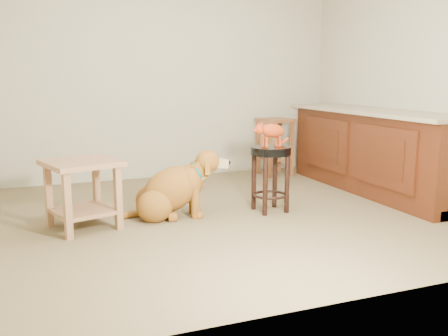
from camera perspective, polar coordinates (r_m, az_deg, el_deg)
name	(u,v)px	position (r m, az deg, el deg)	size (l,w,h in m)	color
floor	(225,215)	(4.81, 0.14, -5.36)	(4.50, 4.00, 0.01)	brown
room_shell	(225,35)	(4.64, 0.15, 14.98)	(4.54, 4.04, 2.62)	#AEA78C
cabinet_run	(375,154)	(5.93, 16.82, 1.58)	(0.70, 2.56, 0.94)	#4A1F0D
padded_stool	(270,166)	(4.86, 5.33, 0.27)	(0.39, 0.39, 0.64)	black
wood_stool	(275,146)	(6.67, 5.84, 2.54)	(0.43, 0.43, 0.75)	brown
side_table	(82,184)	(4.48, -15.88, -1.74)	(0.72, 0.72, 0.60)	#8F6342
golden_retriever	(172,191)	(4.70, -5.98, -2.63)	(1.04, 0.57, 0.67)	brown
tabby_kitten	(270,131)	(4.81, 5.29, 4.18)	(0.43, 0.17, 0.27)	#932D0E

